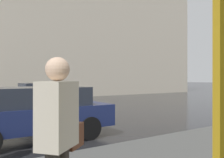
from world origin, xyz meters
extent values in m
cube|color=beige|center=(21.05, -19.43, 8.81)|extent=(17.11, 23.71, 17.62)
cube|color=navy|center=(-1.00, -7.99, 0.61)|extent=(1.75, 4.10, 0.60)
cube|color=#232833|center=(-1.00, -8.14, 1.16)|extent=(1.54, 2.46, 0.50)
cylinder|color=black|center=(-1.82, -9.24, 0.31)|extent=(0.20, 0.62, 0.62)
cylinder|color=black|center=(-0.18, -9.24, 0.31)|extent=(0.20, 0.62, 0.62)
cube|color=#B7B7BC|center=(5.50, -10.75, 0.61)|extent=(1.75, 4.10, 0.60)
cube|color=#232833|center=(5.50, -10.60, 1.16)|extent=(1.54, 2.46, 0.50)
cylinder|color=black|center=(6.33, -12.00, 0.31)|extent=(0.20, 0.62, 0.62)
cylinder|color=black|center=(4.67, -12.00, 0.31)|extent=(0.20, 0.62, 0.62)
cylinder|color=black|center=(6.33, -9.50, 0.31)|extent=(0.20, 0.62, 0.62)
cylinder|color=black|center=(4.67, -9.50, 0.31)|extent=(0.20, 0.62, 0.62)
cube|color=beige|center=(-5.54, -6.81, 1.31)|extent=(0.44, 0.46, 0.60)
sphere|color=beige|center=(-5.54, -6.81, 1.72)|extent=(0.22, 0.22, 0.22)
cube|color=brown|center=(-5.36, -7.02, 1.06)|extent=(0.30, 0.32, 0.24)
camera|label=1|loc=(-7.66, -5.94, 1.63)|focal=39.94mm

